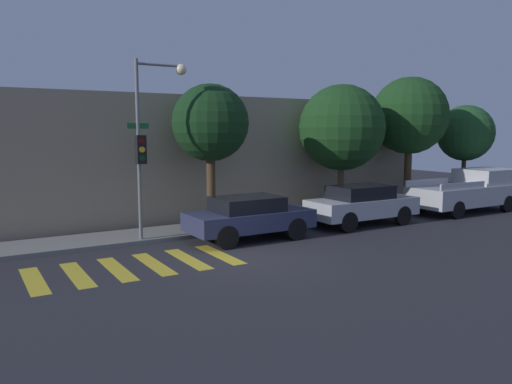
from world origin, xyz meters
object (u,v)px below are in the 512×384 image
pickup_truck (470,190)px  tree_midblock (342,128)px  traffic_light_pole (149,130)px  tree_near_corner (210,124)px  sedan_near_corner (249,217)px  tree_far_end (409,116)px  tree_behind_truck (465,133)px  sedan_middle (362,204)px

pickup_truck → tree_midblock: tree_midblock is taller
traffic_light_pole → tree_near_corner: bearing=16.6°
sedan_near_corner → tree_near_corner: size_ratio=0.79×
traffic_light_pole → tree_far_end: 12.66m
tree_behind_truck → tree_midblock: bearing=180.0°
sedan_middle → pickup_truck: bearing=-0.0°
pickup_truck → tree_behind_truck: 3.94m
traffic_light_pole → sedan_near_corner: 4.30m
tree_midblock → tree_far_end: bearing=0.0°
pickup_truck → tree_near_corner: (-11.93, 2.02, 2.92)m
sedan_near_corner → tree_midblock: (5.67, 2.02, 2.97)m
traffic_light_pole → tree_near_corner: size_ratio=1.11×
tree_behind_truck → pickup_truck: bearing=-137.8°
pickup_truck → tree_behind_truck: bearing=42.2°
sedan_middle → tree_far_end: bearing=23.4°
sedan_middle → tree_near_corner: 6.56m
pickup_truck → tree_near_corner: tree_near_corner is taller
sedan_middle → tree_near_corner: bearing=159.6°
sedan_middle → sedan_near_corner: bearing=-180.0°
tree_near_corner → tree_midblock: (6.09, -0.00, -0.13)m
sedan_near_corner → tree_midblock: tree_midblock is taller
traffic_light_pole → tree_far_end: size_ratio=0.96×
tree_midblock → tree_behind_truck: bearing=0.0°
sedan_middle → tree_far_end: size_ratio=0.73×
traffic_light_pole → sedan_middle: (7.96, -1.27, -2.84)m
sedan_middle → tree_far_end: (4.67, 2.02, 3.48)m
sedan_middle → tree_behind_truck: 9.33m
tree_near_corner → tree_midblock: bearing=-0.0°
traffic_light_pole → tree_midblock: traffic_light_pole is taller
traffic_light_pole → tree_midblock: size_ratio=1.05×
sedan_near_corner → tree_near_corner: tree_near_corner is taller
traffic_light_pole → sedan_near_corner: traffic_light_pole is taller
tree_near_corner → sedan_near_corner: bearing=-78.3°
tree_far_end → sedan_middle: bearing=-156.6°
pickup_truck → tree_behind_truck: size_ratio=1.12×
tree_near_corner → pickup_truck: bearing=-9.6°
sedan_middle → tree_behind_truck: bearing=13.1°
tree_midblock → tree_behind_truck: 8.07m
tree_behind_truck → sedan_near_corner: bearing=-171.6°
sedan_near_corner → tree_near_corner: bearing=101.7°
sedan_near_corner → tree_behind_truck: size_ratio=0.85×
pickup_truck → tree_midblock: (-5.84, 2.02, 2.79)m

